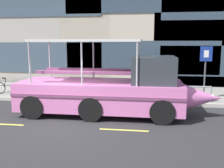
% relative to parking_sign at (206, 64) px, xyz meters
% --- Properties ---
extents(ground_plane, '(120.00, 120.00, 0.00)m').
position_rel_parking_sign_xyz_m(ground_plane, '(-6.17, -4.02, -2.07)').
color(ground_plane, '#2B2B2D').
extents(sidewalk, '(32.00, 4.80, 0.18)m').
position_rel_parking_sign_xyz_m(sidewalk, '(-6.17, 1.58, -1.98)').
color(sidewalk, gray).
rests_on(sidewalk, ground_plane).
extents(curb_edge, '(32.00, 0.18, 0.18)m').
position_rel_parking_sign_xyz_m(curb_edge, '(-6.17, -0.91, -1.98)').
color(curb_edge, '#B2ADA3').
rests_on(curb_edge, ground_plane).
extents(lane_centreline, '(25.80, 0.12, 0.01)m').
position_rel_parking_sign_xyz_m(lane_centreline, '(-6.17, -4.81, -2.06)').
color(lane_centreline, '#DBD64C').
rests_on(lane_centreline, ground_plane).
extents(curb_guardrail, '(10.44, 0.09, 0.81)m').
position_rel_parking_sign_xyz_m(curb_guardrail, '(-4.95, -0.57, -1.34)').
color(curb_guardrail, '#9EA0A8').
rests_on(curb_guardrail, sidewalk).
extents(parking_sign, '(0.60, 0.12, 2.78)m').
position_rel_parking_sign_xyz_m(parking_sign, '(0.00, 0.00, 0.00)').
color(parking_sign, '#4C4F54').
rests_on(parking_sign, sidewalk).
extents(leaned_bicycle, '(1.74, 0.46, 0.96)m').
position_rel_parking_sign_xyz_m(leaned_bicycle, '(-10.99, -0.12, -1.51)').
color(leaned_bicycle, black).
rests_on(leaned_bicycle, sidewalk).
extents(duck_tour_boat, '(8.86, 2.55, 3.29)m').
position_rel_parking_sign_xyz_m(duck_tour_boat, '(-4.50, -2.82, -0.97)').
color(duck_tour_boat, pink).
rests_on(duck_tour_boat, ground_plane).
extents(pedestrian_near_bow, '(0.44, 0.26, 1.59)m').
position_rel_parking_sign_xyz_m(pedestrian_near_bow, '(-1.89, 0.91, -0.93)').
color(pedestrian_near_bow, '#47423D').
rests_on(pedestrian_near_bow, sidewalk).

